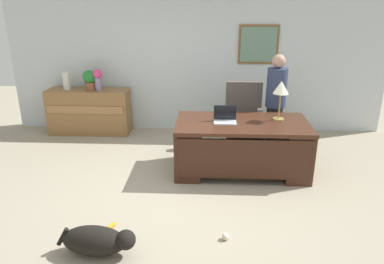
{
  "coord_description": "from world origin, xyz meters",
  "views": [
    {
      "loc": [
        0.25,
        -4.18,
        2.4
      ],
      "look_at": [
        0.03,
        0.3,
        0.75
      ],
      "focal_mm": 33.84,
      "sensor_mm": 36.0,
      "label": 1
    }
  ],
  "objects_px": {
    "vase_with_flowers": "(98,78)",
    "dog_lying": "(98,241)",
    "desk": "(241,145)",
    "armchair": "(244,120)",
    "dog_toy_ball": "(225,237)",
    "dog_toy_bone": "(111,226)",
    "potted_plant": "(90,79)",
    "desk_lamp": "(281,90)",
    "vase_empty": "(66,81)",
    "laptop": "(225,118)",
    "person_standing": "(275,103)",
    "credenza": "(90,111)"
  },
  "relations": [
    {
      "from": "vase_with_flowers",
      "to": "dog_toy_bone",
      "type": "distance_m",
      "value": 3.38
    },
    {
      "from": "vase_empty",
      "to": "desk_lamp",
      "type": "bearing_deg",
      "value": -21.18
    },
    {
      "from": "desk_lamp",
      "to": "vase_empty",
      "type": "distance_m",
      "value": 3.9
    },
    {
      "from": "dog_toy_ball",
      "to": "dog_toy_bone",
      "type": "relative_size",
      "value": 0.4
    },
    {
      "from": "armchair",
      "to": "desk_lamp",
      "type": "bearing_deg",
      "value": -60.97
    },
    {
      "from": "desk",
      "to": "dog_lying",
      "type": "xyz_separation_m",
      "value": [
        -1.56,
        -1.93,
        -0.26
      ]
    },
    {
      "from": "desk",
      "to": "vase_empty",
      "type": "xyz_separation_m",
      "value": [
        -3.1,
        1.56,
        0.58
      ]
    },
    {
      "from": "credenza",
      "to": "dog_toy_bone",
      "type": "height_order",
      "value": "credenza"
    },
    {
      "from": "desk",
      "to": "armchair",
      "type": "distance_m",
      "value": 0.93
    },
    {
      "from": "potted_plant",
      "to": "dog_toy_ball",
      "type": "distance_m",
      "value": 4.12
    },
    {
      "from": "armchair",
      "to": "dog_toy_ball",
      "type": "relative_size",
      "value": 14.72
    },
    {
      "from": "dog_toy_ball",
      "to": "dog_toy_bone",
      "type": "distance_m",
      "value": 1.28
    },
    {
      "from": "vase_with_flowers",
      "to": "dog_lying",
      "type": "bearing_deg",
      "value": -74.69
    },
    {
      "from": "dog_lying",
      "to": "dog_toy_ball",
      "type": "distance_m",
      "value": 1.31
    },
    {
      "from": "laptop",
      "to": "dog_toy_ball",
      "type": "bearing_deg",
      "value": -91.23
    },
    {
      "from": "potted_plant",
      "to": "person_standing",
      "type": "bearing_deg",
      "value": -12.84
    },
    {
      "from": "credenza",
      "to": "armchair",
      "type": "height_order",
      "value": "armchair"
    },
    {
      "from": "desk",
      "to": "desk_lamp",
      "type": "relative_size",
      "value": 3.3
    },
    {
      "from": "armchair",
      "to": "potted_plant",
      "type": "bearing_deg",
      "value": 166.91
    },
    {
      "from": "desk_lamp",
      "to": "dog_toy_ball",
      "type": "height_order",
      "value": "desk_lamp"
    },
    {
      "from": "laptop",
      "to": "desk_lamp",
      "type": "height_order",
      "value": "desk_lamp"
    },
    {
      "from": "person_standing",
      "to": "dog_toy_bone",
      "type": "distance_m",
      "value": 3.26
    },
    {
      "from": "armchair",
      "to": "vase_empty",
      "type": "xyz_separation_m",
      "value": [
        -3.21,
        0.64,
        0.5
      ]
    },
    {
      "from": "potted_plant",
      "to": "laptop",
      "type": "bearing_deg",
      "value": -32.29
    },
    {
      "from": "dog_toy_bone",
      "to": "vase_with_flowers",
      "type": "bearing_deg",
      "value": 107.46
    },
    {
      "from": "dog_lying",
      "to": "desk_lamp",
      "type": "bearing_deg",
      "value": 44.99
    },
    {
      "from": "vase_with_flowers",
      "to": "armchair",
      "type": "bearing_deg",
      "value": -13.81
    },
    {
      "from": "desk_lamp",
      "to": "dog_toy_ball",
      "type": "relative_size",
      "value": 7.51
    },
    {
      "from": "potted_plant",
      "to": "dog_toy_bone",
      "type": "distance_m",
      "value": 3.42
    },
    {
      "from": "vase_empty",
      "to": "potted_plant",
      "type": "xyz_separation_m",
      "value": [
        0.44,
        0.0,
        0.04
      ]
    },
    {
      "from": "armchair",
      "to": "vase_with_flowers",
      "type": "distance_m",
      "value": 2.76
    },
    {
      "from": "desk",
      "to": "person_standing",
      "type": "height_order",
      "value": "person_standing"
    },
    {
      "from": "desk",
      "to": "armchair",
      "type": "xyz_separation_m",
      "value": [
        0.1,
        0.92,
        0.08
      ]
    },
    {
      "from": "desk",
      "to": "person_standing",
      "type": "relative_size",
      "value": 1.18
    },
    {
      "from": "dog_lying",
      "to": "dog_toy_bone",
      "type": "distance_m",
      "value": 0.44
    },
    {
      "from": "dog_lying",
      "to": "potted_plant",
      "type": "xyz_separation_m",
      "value": [
        -1.11,
        3.49,
        0.88
      ]
    },
    {
      "from": "armchair",
      "to": "laptop",
      "type": "relative_size",
      "value": 3.5
    },
    {
      "from": "armchair",
      "to": "laptop",
      "type": "height_order",
      "value": "armchair"
    },
    {
      "from": "vase_with_flowers",
      "to": "vase_empty",
      "type": "relative_size",
      "value": 1.19
    },
    {
      "from": "desk_lamp",
      "to": "potted_plant",
      "type": "distance_m",
      "value": 3.49
    },
    {
      "from": "laptop",
      "to": "dog_toy_ball",
      "type": "relative_size",
      "value": 4.21
    },
    {
      "from": "person_standing",
      "to": "vase_with_flowers",
      "type": "distance_m",
      "value": 3.2
    },
    {
      "from": "dog_lying",
      "to": "dog_toy_bone",
      "type": "xyz_separation_m",
      "value": [
        0.01,
        0.42,
        -0.13
      ]
    },
    {
      "from": "armchair",
      "to": "vase_empty",
      "type": "distance_m",
      "value": 3.31
    },
    {
      "from": "armchair",
      "to": "vase_with_flowers",
      "type": "relative_size",
      "value": 2.97
    },
    {
      "from": "potted_plant",
      "to": "desk",
      "type": "bearing_deg",
      "value": -30.33
    },
    {
      "from": "desk",
      "to": "armchair",
      "type": "height_order",
      "value": "armchair"
    },
    {
      "from": "vase_empty",
      "to": "laptop",
      "type": "bearing_deg",
      "value": -28.15
    },
    {
      "from": "desk",
      "to": "potted_plant",
      "type": "relative_size",
      "value": 5.24
    },
    {
      "from": "desk",
      "to": "potted_plant",
      "type": "xyz_separation_m",
      "value": [
        -2.67,
        1.56,
        0.62
      ]
    }
  ]
}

